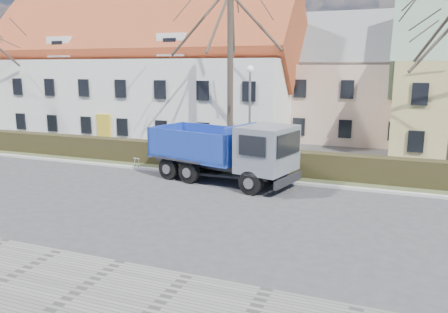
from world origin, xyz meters
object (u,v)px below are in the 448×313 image
at_px(parked_car_a, 210,144).
at_px(dump_truck, 217,150).
at_px(streetlight, 250,117).
at_px(cart_frame, 134,162).

bearing_deg(parked_car_a, dump_truck, -129.67).
distance_m(streetlight, parked_car_a, 5.35).
xyz_separation_m(dump_truck, cart_frame, (-5.52, 0.96, -1.23)).
bearing_deg(streetlight, cart_frame, -160.18).
bearing_deg(cart_frame, parked_car_a, 65.45).
bearing_deg(parked_car_a, cart_frame, 179.80).
height_order(dump_truck, cart_frame, dump_truck).
distance_m(dump_truck, parked_car_a, 7.07).
bearing_deg(streetlight, dump_truck, -101.45).
bearing_deg(cart_frame, dump_truck, -9.89).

